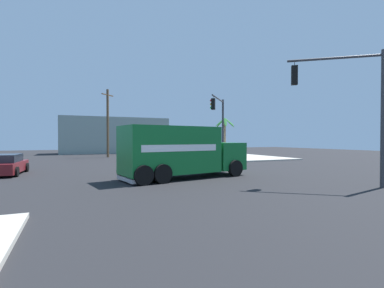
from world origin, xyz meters
The scene contains 9 objects.
ground_plane centered at (0.00, 0.00, 0.00)m, with size 100.00×100.00×0.00m, color black.
sidewalk_corner_far centered at (12.23, 12.23, 0.07)m, with size 10.52×10.52×0.14m, color #B2ADA0.
delivery_truck centered at (0.06, -1.05, 1.54)m, with size 7.87×3.94×3.00m.
traffic_light_primary centered at (7.09, 6.93, 4.17)m, with size 3.22×3.73×6.09m.
traffic_light_secondary centered at (6.53, -7.02, 4.23)m, with size 3.50×2.78×6.45m.
sedan_maroon centered at (-9.70, 4.84, 0.63)m, with size 2.26×4.41×1.31m.
palm_tree_far centered at (11.96, 14.37, 3.43)m, with size 2.70×2.88×4.84m.
utility_pole centered at (-1.58, 20.18, 4.41)m, with size 1.61×1.67×8.53m.
building_backdrop centered at (0.88, 31.32, 2.89)m, with size 16.84×6.00×5.78m, color gray.
Camera 1 is at (-5.84, -16.26, 2.27)m, focal length 26.15 mm.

